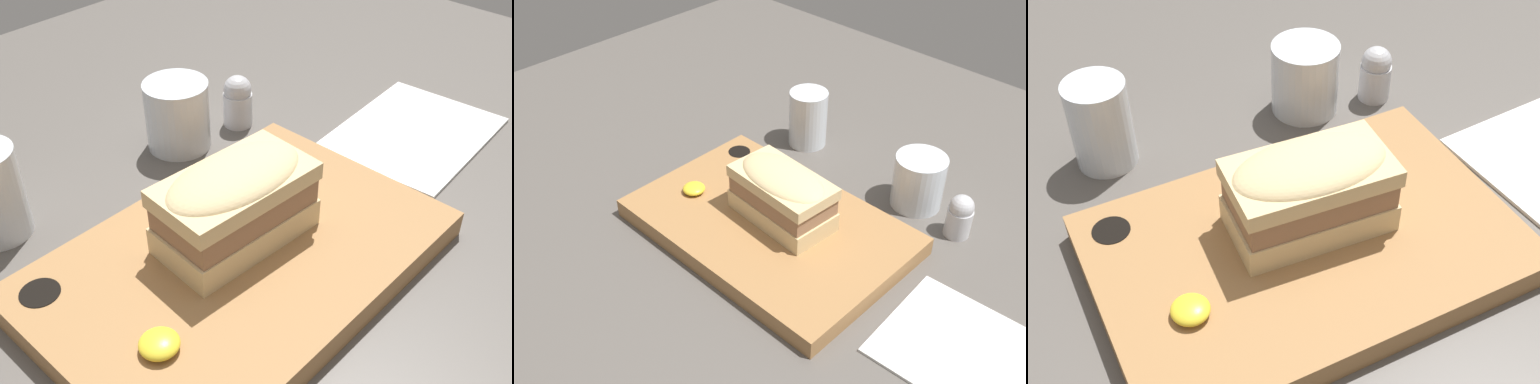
% 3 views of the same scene
% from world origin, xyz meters
% --- Properties ---
extents(dining_table, '(1.44, 1.28, 0.02)m').
position_xyz_m(dining_table, '(0.00, 0.00, 0.01)').
color(dining_table, '#56514C').
rests_on(dining_table, ground).
extents(serving_board, '(0.37, 0.24, 0.03)m').
position_xyz_m(serving_board, '(-0.01, -0.00, 0.03)').
color(serving_board, '#9E7042').
rests_on(serving_board, dining_table).
extents(sandwich, '(0.14, 0.09, 0.08)m').
position_xyz_m(sandwich, '(0.00, 0.01, 0.09)').
color(sandwich, '#DBBC84').
rests_on(sandwich, serving_board).
extents(mustard_dollop, '(0.03, 0.03, 0.01)m').
position_xyz_m(mustard_dollop, '(-0.13, -0.03, 0.05)').
color(mustard_dollop, yellow).
rests_on(mustard_dollop, serving_board).
extents(water_glass, '(0.06, 0.06, 0.09)m').
position_xyz_m(water_glass, '(-0.13, 0.21, 0.06)').
color(water_glass, silver).
rests_on(water_glass, dining_table).
extents(wine_glass, '(0.07, 0.07, 0.08)m').
position_xyz_m(wine_glass, '(0.09, 0.20, 0.06)').
color(wine_glass, silver).
rests_on(wine_glass, dining_table).
extents(napkin, '(0.21, 0.17, 0.00)m').
position_xyz_m(napkin, '(0.30, 0.01, 0.02)').
color(napkin, white).
rests_on(napkin, dining_table).
extents(salt_shaker, '(0.04, 0.04, 0.06)m').
position_xyz_m(salt_shaker, '(0.17, 0.18, 0.05)').
color(salt_shaker, silver).
rests_on(salt_shaker, dining_table).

